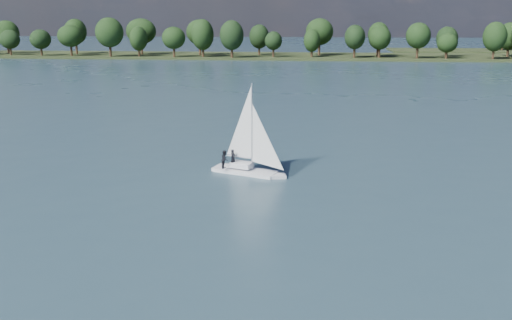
{
  "coord_description": "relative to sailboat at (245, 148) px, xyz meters",
  "views": [
    {
      "loc": [
        16.18,
        -15.47,
        15.03
      ],
      "look_at": [
        10.93,
        34.35,
        2.5
      ],
      "focal_mm": 40.0,
      "sensor_mm": 36.0,
      "label": 1
    }
  ],
  "objects": [
    {
      "name": "ground",
      "position": [
        -9.41,
        61.3,
        -2.63
      ],
      "size": [
        700.0,
        700.0,
        0.0
      ],
      "primitive_type": "plane",
      "color": "#233342",
      "rests_on": "ground"
    },
    {
      "name": "far_shore",
      "position": [
        -9.41,
        173.3,
        -2.63
      ],
      "size": [
        660.0,
        40.0,
        1.5
      ],
      "primitive_type": "cube",
      "color": "black",
      "rests_on": "ground"
    },
    {
      "name": "sailboat",
      "position": [
        0.0,
        0.0,
        0.0
      ],
      "size": [
        7.39,
        4.51,
        9.42
      ],
      "rotation": [
        0.0,
        0.0,
        -0.38
      ],
      "color": "silver",
      "rests_on": "ground"
    },
    {
      "name": "treeline",
      "position": [
        -20.06,
        169.23,
        5.46
      ],
      "size": [
        562.57,
        73.5,
        17.8
      ],
      "color": "black",
      "rests_on": "ground"
    }
  ]
}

